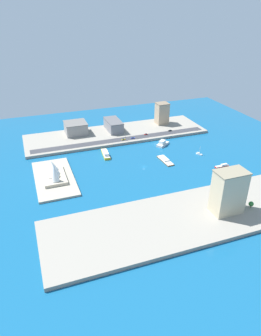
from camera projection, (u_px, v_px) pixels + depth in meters
ground_plane at (144, 167)px, 334.99m from camera, size 440.00×440.00×0.00m
quay_west at (189, 217)px, 253.59m from camera, size 70.00×240.00×3.23m
quay_east at (117, 134)px, 414.86m from camera, size 70.00×240.00×3.23m
peninsula_point at (54, 178)px, 311.33m from camera, size 81.55×38.08×2.00m
road_strip at (122, 139)px, 394.35m from camera, size 12.00×228.00×0.15m
ferry_white_commuter at (163, 144)px, 384.61m from camera, size 17.47×20.09×6.90m
sailboat_small_white at (199, 154)px, 361.53m from camera, size 7.73×6.18×11.01m
ferry_yellow_fast at (106, 154)px, 358.74m from camera, size 28.95×9.00×5.96m
barge_flat_brown at (165, 160)px, 347.43m from camera, size 28.31×9.45×2.82m
tugboat_red at (222, 166)px, 334.16m from camera, size 4.10×16.95×3.24m
warehouse_low_gray at (113, 125)px, 420.10m from camera, size 38.01×18.51×14.11m
office_block_beige at (229, 192)px, 249.54m from camera, size 16.99×25.73×37.60m
apartment_midrise_tan at (162, 113)px, 439.86m from camera, size 16.25×16.95×30.07m
carpark_squat_concrete at (76, 128)px, 408.66m from camera, size 28.45×28.60×15.44m
suv_black at (170, 131)px, 419.10m from camera, size 2.10×5.20×1.64m
taxi_yellow_cab at (123, 139)px, 392.01m from camera, size 2.10×4.89×1.62m
hatchback_blue at (133, 138)px, 396.41m from camera, size 2.10×5.23×1.50m
pickup_red at (146, 134)px, 407.30m from camera, size 1.89×4.47×1.66m
traffic_light_waterfront at (126, 138)px, 387.34m from camera, size 0.36×0.36×6.50m
opera_landmark at (53, 171)px, 308.16m from camera, size 39.57×22.05×19.70m
park_tree_cluster at (238, 201)px, 261.32m from camera, size 14.01×20.66×9.66m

